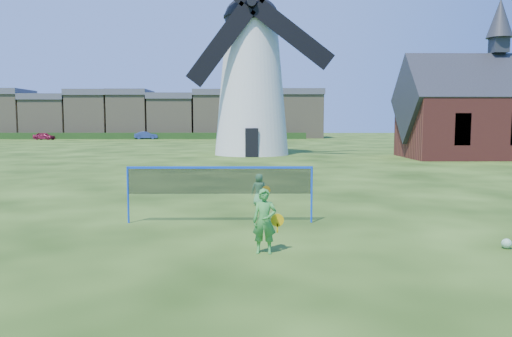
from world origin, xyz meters
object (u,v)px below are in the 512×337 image
object	(u,v)px
badminton_net	(220,181)
play_ball	(507,244)
car_right	(146,135)
windmill	(252,76)
car_left	(44,136)
chapel	(496,114)
player_boy	(259,190)
player_girl	(265,221)

from	to	relation	value
badminton_net	play_ball	bearing A→B (deg)	-23.83
play_ball	car_right	distance (m)	71.49
car_right	play_ball	bearing A→B (deg)	-172.02
windmill	car_left	xyz separation A→B (m)	(-31.59, 34.25, -5.93)
badminton_net	car_right	distance (m)	67.02
car_right	badminton_net	bearing A→B (deg)	-176.49
chapel	car_right	size ratio (longest dim) A/B	3.87
chapel	player_boy	bearing A→B (deg)	-130.94
windmill	player_boy	xyz separation A→B (m)	(0.17, -25.14, -5.97)
car_left	windmill	bearing A→B (deg)	-124.36
player_girl	car_right	bearing A→B (deg)	109.58
windmill	badminton_net	xyz separation A→B (m)	(-0.96, -27.95, -5.35)
player_girl	player_boy	world-z (taller)	player_girl
play_ball	badminton_net	bearing A→B (deg)	156.17
car_right	chapel	bearing A→B (deg)	-149.58
player_girl	car_left	bearing A→B (deg)	121.64
player_boy	car_left	bearing A→B (deg)	-64.47
player_girl	play_ball	bearing A→B (deg)	9.04
car_left	car_right	size ratio (longest dim) A/B	0.91
windmill	player_girl	distance (m)	31.63
chapel	player_boy	distance (m)	28.10
player_boy	player_girl	bearing A→B (deg)	87.37
car_right	player_boy	bearing A→B (deg)	-174.93
badminton_net	car_left	world-z (taller)	badminton_net
player_boy	play_ball	world-z (taller)	player_boy
play_ball	car_left	bearing A→B (deg)	119.67
badminton_net	player_girl	xyz separation A→B (m)	(1.12, -3.14, -0.46)
badminton_net	car_right	world-z (taller)	badminton_net
car_left	car_right	xyz separation A→B (m)	(14.91, 2.94, 0.03)
badminton_net	player_boy	bearing A→B (deg)	68.19
windmill	chapel	bearing A→B (deg)	-12.28
windmill	car_right	size ratio (longest dim) A/B	5.06
player_girl	car_left	world-z (taller)	player_girl
play_ball	car_left	xyz separation A→B (m)	(-37.04, 65.03, 0.45)
windmill	play_ball	bearing A→B (deg)	-79.96
badminton_net	car_right	xyz separation A→B (m)	(-15.72, 65.15, -0.54)
badminton_net	play_ball	world-z (taller)	badminton_net
play_ball	car_right	xyz separation A→B (m)	(-22.13, 67.98, 0.49)
chapel	player_boy	world-z (taller)	chapel
chapel	player_girl	xyz separation A→B (m)	(-18.33, -27.07, -2.66)
player_boy	car_right	size ratio (longest dim) A/B	0.29
player_boy	chapel	bearing A→B (deg)	-133.54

